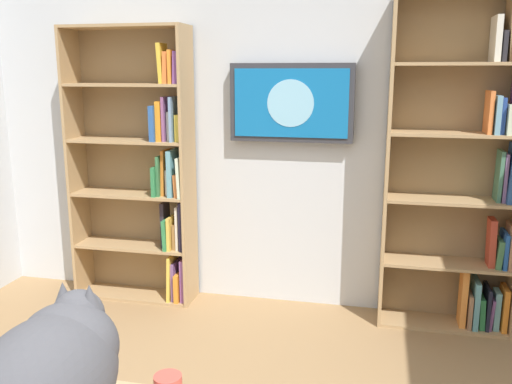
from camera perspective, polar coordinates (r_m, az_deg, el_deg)
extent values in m
cube|color=silver|center=(3.81, 3.26, 7.89)|extent=(4.52, 0.06, 2.70)
cube|color=tan|center=(3.61, 13.56, 2.75)|extent=(0.02, 0.28, 2.13)
cube|color=#93754E|center=(3.77, 19.77, 2.77)|extent=(0.84, 0.01, 2.13)
cube|color=tan|center=(3.95, 18.84, -12.84)|extent=(0.79, 0.27, 0.02)
cube|color=tan|center=(3.79, 19.29, -7.05)|extent=(0.79, 0.27, 0.02)
cube|color=tan|center=(3.68, 19.77, -0.82)|extent=(0.79, 0.27, 0.02)
cube|color=tan|center=(3.61, 20.26, 5.73)|extent=(0.79, 0.27, 0.02)
cube|color=tan|center=(3.59, 20.78, 12.43)|extent=(0.79, 0.27, 0.02)
cube|color=orange|center=(3.94, 24.50, -10.97)|extent=(0.03, 0.18, 0.29)
cube|color=#6AA5A6|center=(3.93, 23.83, -11.17)|extent=(0.04, 0.13, 0.26)
cube|color=#754A7F|center=(3.95, 23.29, -11.41)|extent=(0.03, 0.17, 0.21)
cube|color=black|center=(3.93, 22.98, -10.92)|extent=(0.02, 0.21, 0.28)
cube|color=#2E7E44|center=(3.94, 22.44, -11.34)|extent=(0.04, 0.20, 0.21)
cube|color=#5B979E|center=(3.90, 21.93, -10.67)|extent=(0.03, 0.21, 0.32)
cube|color=#906A4C|center=(3.91, 21.36, -11.28)|extent=(0.02, 0.21, 0.23)
cube|color=orange|center=(3.88, 20.86, -10.19)|extent=(0.04, 0.15, 0.39)
cube|color=#9F704D|center=(3.79, 25.07, -5.14)|extent=(0.03, 0.19, 0.28)
cube|color=#215099|center=(3.81, 24.50, -5.44)|extent=(0.02, 0.20, 0.23)
cube|color=#417145|center=(3.79, 24.04, -5.82)|extent=(0.04, 0.16, 0.18)
cube|color=#AE3B27|center=(3.78, 23.42, -4.85)|extent=(0.05, 0.13, 0.31)
cube|color=#294E87|center=(3.68, 25.13, 1.82)|extent=(0.05, 0.18, 0.37)
cube|color=slate|center=(3.70, 24.49, 1.43)|extent=(0.02, 0.16, 0.30)
cube|color=#406E53|center=(3.69, 24.10, 1.57)|extent=(0.03, 0.15, 0.32)
cube|color=beige|center=(3.63, 24.81, 6.97)|extent=(0.03, 0.23, 0.18)
cube|color=navy|center=(3.62, 24.32, 7.30)|extent=(0.02, 0.16, 0.22)
cube|color=#6A9BB2|center=(3.62, 23.79, 7.45)|extent=(0.03, 0.22, 0.23)
cube|color=orange|center=(3.61, 23.21, 7.70)|extent=(0.03, 0.19, 0.26)
cube|color=olive|center=(3.65, 25.15, 15.27)|extent=(0.05, 0.17, 0.39)
cube|color=#26252A|center=(3.61, 24.50, 13.70)|extent=(0.02, 0.13, 0.18)
cube|color=silver|center=(3.63, 23.83, 14.45)|extent=(0.04, 0.20, 0.27)
cube|color=tan|center=(3.84, -7.12, 2.32)|extent=(0.02, 0.28, 1.96)
cube|color=tan|center=(4.21, -18.27, 2.67)|extent=(0.02, 0.28, 1.96)
cube|color=#93754E|center=(4.13, -12.15, 2.84)|extent=(0.88, 0.01, 1.96)
cube|color=tan|center=(4.28, -12.31, -10.41)|extent=(0.84, 0.27, 0.02)
cube|color=tan|center=(4.14, -12.56, -5.45)|extent=(0.84, 0.27, 0.02)
cube|color=tan|center=(4.04, -12.82, -0.20)|extent=(0.84, 0.27, 0.02)
cube|color=tan|center=(3.98, -13.09, 5.27)|extent=(0.84, 0.27, 0.02)
cube|color=tan|center=(3.95, -13.37, 10.87)|extent=(0.84, 0.27, 0.02)
cube|color=tan|center=(3.96, -13.66, 16.50)|extent=(0.84, 0.27, 0.02)
cube|color=#834D8F|center=(4.06, -7.37, -8.94)|extent=(0.03, 0.19, 0.32)
cube|color=orange|center=(4.10, -7.87, -9.57)|extent=(0.03, 0.23, 0.21)
cube|color=#704E89|center=(4.10, -8.31, -9.02)|extent=(0.02, 0.19, 0.28)
cube|color=yellow|center=(4.09, -8.65, -8.64)|extent=(0.04, 0.23, 0.34)
cube|color=black|center=(3.94, -7.41, -3.33)|extent=(0.02, 0.23, 0.35)
cube|color=beige|center=(3.96, -7.85, -3.54)|extent=(0.02, 0.20, 0.32)
cube|color=olive|center=(3.99, -8.22, -4.46)|extent=(0.02, 0.17, 0.18)
cube|color=#E9B948|center=(3.98, -8.66, -4.07)|extent=(0.02, 0.23, 0.24)
cube|color=#318148|center=(3.99, -9.06, -4.19)|extent=(0.03, 0.23, 0.22)
cube|color=#28212C|center=(4.00, -9.50, -3.36)|extent=(0.03, 0.13, 0.33)
cube|color=beige|center=(3.85, -7.62, 1.65)|extent=(0.03, 0.24, 0.28)
cube|color=orange|center=(3.87, -8.03, 0.79)|extent=(0.04, 0.17, 0.16)
cube|color=#5D98A6|center=(3.87, -8.60, 2.04)|extent=(0.03, 0.21, 0.33)
cube|color=silver|center=(3.92, -8.98, 1.07)|extent=(0.03, 0.13, 0.18)
cube|color=orange|center=(3.91, -9.42, 2.07)|extent=(0.03, 0.16, 0.32)
cube|color=#356D40|center=(3.91, -9.83, 1.78)|extent=(0.02, 0.18, 0.28)
cube|color=#2C7944|center=(3.92, -10.24, 1.22)|extent=(0.03, 0.20, 0.21)
cube|color=yellow|center=(3.82, -7.77, 6.73)|extent=(0.04, 0.20, 0.18)
cube|color=#6D8EB0|center=(3.81, -8.49, 7.59)|extent=(0.02, 0.20, 0.30)
cube|color=silver|center=(3.84, -8.83, 6.85)|extent=(0.03, 0.13, 0.20)
cube|color=#864F7B|center=(3.84, -9.27, 7.60)|extent=(0.02, 0.19, 0.30)
cube|color=orange|center=(3.86, -9.70, 7.39)|extent=(0.04, 0.21, 0.27)
cube|color=#2A559B|center=(3.86, -10.32, 7.14)|extent=(0.04, 0.22, 0.24)
cube|color=#774181|center=(3.79, -8.02, 12.78)|extent=(0.04, 0.19, 0.21)
cube|color=orange|center=(3.79, -8.61, 12.83)|extent=(0.02, 0.19, 0.22)
cube|color=orange|center=(3.81, -9.13, 12.73)|extent=(0.04, 0.16, 0.21)
cube|color=gold|center=(3.82, -9.75, 13.13)|extent=(0.04, 0.14, 0.27)
cube|color=#333338|center=(3.72, 3.73, 9.29)|extent=(0.84, 0.06, 0.52)
cube|color=#146BB2|center=(3.68, 3.64, 9.27)|extent=(0.77, 0.01, 0.45)
cylinder|color=#8CCCEA|center=(3.68, 3.63, 9.26)|extent=(0.32, 0.00, 0.32)
ellipsoid|color=#4C4C51|center=(1.55, -21.19, -18.16)|extent=(0.32, 0.48, 0.32)
ellipsoid|color=#4C4C51|center=(1.60, -19.11, -15.15)|extent=(0.27, 0.26, 0.24)
sphere|color=#4C4C51|center=(1.62, -18.15, -12.22)|extent=(0.15, 0.15, 0.15)
cone|color=#4C4C51|center=(1.58, -17.01, -10.63)|extent=(0.07, 0.07, 0.08)
cone|color=#4C4C51|center=(1.62, -19.54, -10.22)|extent=(0.07, 0.07, 0.08)
cone|color=beige|center=(1.58, -17.11, -10.87)|extent=(0.04, 0.04, 0.06)
cone|color=beige|center=(1.62, -19.64, -10.46)|extent=(0.04, 0.04, 0.06)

